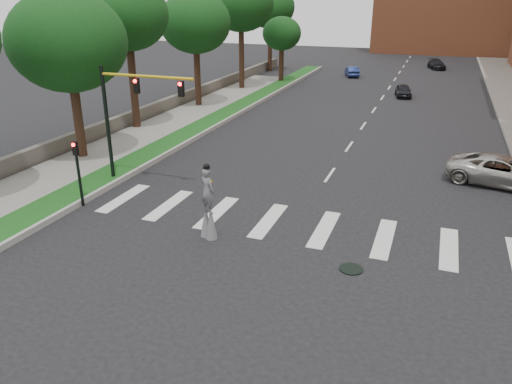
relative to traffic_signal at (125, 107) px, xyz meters
The scene contains 19 objects.
ground_plane 11.04m from the traffic_signal, 17.05° to the right, with size 160.00×160.00×0.00m, color black.
grass_median 17.56m from the traffic_signal, 95.77° to the left, with size 2.00×60.00×0.25m, color #134515.
median_curb 17.48m from the traffic_signal, 92.25° to the left, with size 0.20×60.00×0.28m, color #989893.
sidewalk_left 9.37m from the traffic_signal, 123.98° to the left, with size 4.00×60.00×0.18m, color gray.
stone_wall 20.64m from the traffic_signal, 110.80° to the left, with size 0.50×56.00×1.10m, color #545048.
manhole 14.33m from the traffic_signal, 21.36° to the right, with size 0.90×0.90×0.04m, color black.
traffic_signal is the anchor object (origin of this frame).
secondary_signal 4.17m from the traffic_signal, 98.43° to the right, with size 0.25×0.21×3.23m.
stilt_performer 8.44m from the traffic_signal, 33.48° to the right, with size 0.85×0.72×3.28m.
suv_crossing 20.20m from the traffic_signal, 19.43° to the left, with size 2.59×5.62×1.56m, color #B1AFA7.
car_near 32.53m from the traffic_signal, 68.93° to the left, with size 1.40×3.49×1.19m, color black.
car_mid 41.84m from the traffic_signal, 83.79° to the left, with size 1.30×3.72×1.22m, color navy.
car_far 53.84m from the traffic_signal, 74.74° to the left, with size 1.70×4.19×1.22m, color black.
tree_1 6.67m from the traffic_signal, 153.18° to the left, with size 6.78×6.78×9.90m.
tree_2 12.57m from the traffic_signal, 121.56° to the left, with size 5.81×5.81×10.65m.
tree_3 20.05m from the traffic_signal, 105.93° to the left, with size 6.14×6.14×9.87m.
tree_4 29.37m from the traffic_signal, 99.95° to the left, with size 6.67×6.67×11.50m.
tree_5 43.09m from the traffic_signal, 98.78° to the left, with size 6.20×6.20×10.58m.
tree_6 34.18m from the traffic_signal, 93.94° to the left, with size 4.32×4.32×7.26m.
Camera 1 is at (5.27, -18.46, 9.61)m, focal length 35.00 mm.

